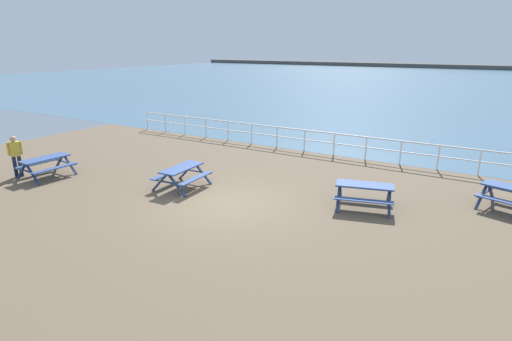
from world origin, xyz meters
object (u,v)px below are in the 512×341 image
object	(u,v)px
picnic_table_near_left	(46,162)
picnic_table_far_left	(182,172)
picnic_table_near_right	(364,190)
visitor	(16,154)

from	to	relation	value
picnic_table_near_left	picnic_table_far_left	distance (m)	5.79
picnic_table_near_left	picnic_table_near_right	xyz separation A→B (m)	(11.80, 3.37, 0.00)
picnic_table_far_left	picnic_table_near_left	bearing A→B (deg)	105.01
picnic_table_far_left	visitor	distance (m)	6.89
picnic_table_far_left	visitor	world-z (taller)	visitor
picnic_table_near_right	visitor	distance (m)	13.35
picnic_table_near_left	picnic_table_near_right	distance (m)	12.27
picnic_table_near_right	visitor	xyz separation A→B (m)	(-12.74, -3.97, 0.36)
picnic_table_far_left	visitor	bearing A→B (deg)	107.36
picnic_table_far_left	visitor	xyz separation A→B (m)	(-6.45, -2.40, 0.36)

